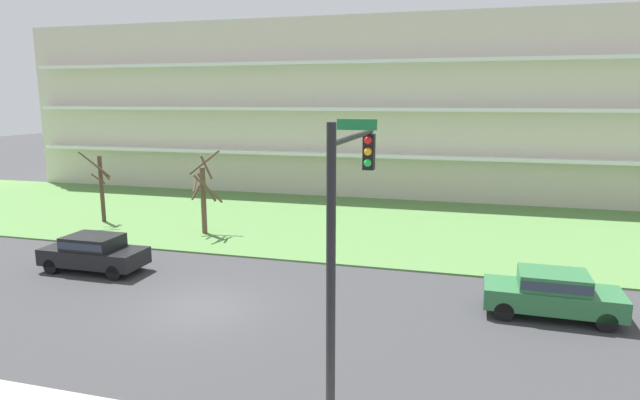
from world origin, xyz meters
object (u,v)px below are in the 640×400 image
tree_far_left (101,186)px  traffic_signal_mast (346,228)px  tree_left (204,194)px  sedan_green_center_left (552,292)px  sedan_black_near_left (94,251)px

tree_far_left → traffic_signal_mast: bearing=-40.5°
tree_far_left → traffic_signal_mast: traffic_signal_mast is taller
tree_left → traffic_signal_mast: bearing=-52.9°
tree_far_left → sedan_green_center_left: bearing=-18.1°
sedan_green_center_left → traffic_signal_mast: size_ratio=0.65×
tree_left → sedan_black_near_left: (-1.63, -6.89, -1.39)m
tree_left → traffic_signal_mast: traffic_signal_mast is taller
tree_far_left → sedan_black_near_left: (5.45, -7.72, -1.38)m
tree_far_left → sedan_black_near_left: 9.55m
tree_far_left → sedan_green_center_left: 24.84m
tree_far_left → traffic_signal_mast: (18.19, -15.51, 2.34)m
sedan_black_near_left → traffic_signal_mast: 15.39m
tree_left → sedan_green_center_left: size_ratio=1.02×
tree_far_left → tree_left: bearing=-6.7°
tree_far_left → sedan_green_center_left: tree_far_left is taller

